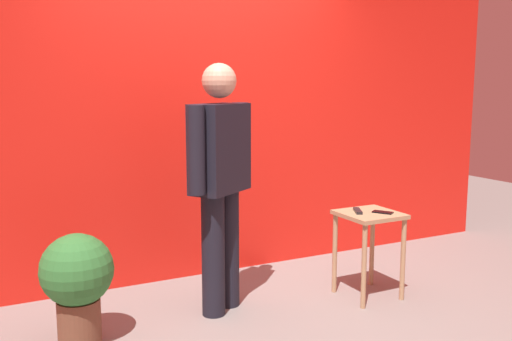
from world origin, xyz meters
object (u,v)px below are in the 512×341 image
object	(u,v)px
standing_person	(220,175)
side_table	(369,230)
tv_remote	(358,211)
potted_plant	(77,279)
cell_phone	(383,212)

from	to	relation	value
standing_person	side_table	xyz separation A→B (m)	(1.08, -0.26, -0.45)
tv_remote	potted_plant	distance (m)	2.01
side_table	cell_phone	xyz separation A→B (m)	(0.07, -0.06, 0.14)
side_table	standing_person	bearing A→B (deg)	166.48
side_table	tv_remote	bearing A→B (deg)	147.02
cell_phone	tv_remote	size ratio (longest dim) A/B	0.85
standing_person	cell_phone	bearing A→B (deg)	-15.34
side_table	potted_plant	bearing A→B (deg)	175.23
cell_phone	side_table	bearing A→B (deg)	110.02
standing_person	side_table	world-z (taller)	standing_person
standing_person	tv_remote	distance (m)	1.07
side_table	tv_remote	world-z (taller)	tv_remote
potted_plant	tv_remote	bearing A→B (deg)	-3.59
tv_remote	potted_plant	world-z (taller)	potted_plant
side_table	potted_plant	world-z (taller)	potted_plant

